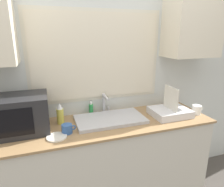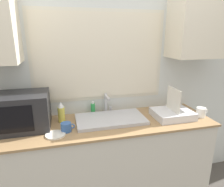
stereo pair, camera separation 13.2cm
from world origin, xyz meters
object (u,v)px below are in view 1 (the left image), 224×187
at_px(faucet, 105,102).
at_px(soap_bottle, 91,109).
at_px(dish_rack, 170,111).
at_px(microwave, 20,114).
at_px(mug_near_sink, 67,129).
at_px(spray_bottle, 60,114).

distance_m(faucet, soap_bottle, 0.15).
xyz_separation_m(faucet, dish_rack, (0.59, -0.25, -0.08)).
xyz_separation_m(microwave, mug_near_sink, (0.36, -0.15, -0.11)).
bearing_deg(dish_rack, soap_bottle, 159.57).
relative_size(microwave, dish_rack, 1.24).
bearing_deg(mug_near_sink, faucet, 36.57).
relative_size(faucet, microwave, 0.45).
bearing_deg(spray_bottle, mug_near_sink, -80.18).
bearing_deg(faucet, dish_rack, -23.20).
height_order(faucet, mug_near_sink, faucet).
bearing_deg(soap_bottle, spray_bottle, -159.09).
height_order(faucet, soap_bottle, faucet).
bearing_deg(spray_bottle, dish_rack, -8.48).
xyz_separation_m(microwave, spray_bottle, (0.32, 0.05, -0.06)).
distance_m(spray_bottle, mug_near_sink, 0.22).
bearing_deg(dish_rack, mug_near_sink, -177.13).
bearing_deg(mug_near_sink, microwave, 156.77).
relative_size(dish_rack, soap_bottle, 2.72).
relative_size(faucet, mug_near_sink, 1.75).
distance_m(faucet, dish_rack, 0.65).
xyz_separation_m(soap_bottle, mug_near_sink, (-0.27, -0.32, -0.02)).
height_order(soap_bottle, mug_near_sink, soap_bottle).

